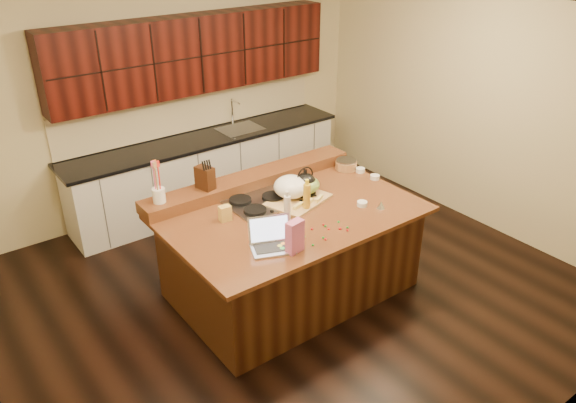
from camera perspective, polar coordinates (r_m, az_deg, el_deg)
room at (r=5.17m, az=0.33°, el=3.24°), size 5.52×5.02×2.72m
island at (r=5.59m, az=0.31°, el=-5.07°), size 2.40×1.60×0.92m
back_ledge at (r=5.84m, az=-3.82°, el=2.18°), size 2.40×0.30×0.12m
cooktop at (r=5.56m, az=-1.54°, el=0.36°), size 0.92×0.52×0.05m
back_counter at (r=7.20m, az=-8.53°, el=6.95°), size 3.70×0.66×2.40m
kettle at (r=5.57m, az=1.74°, el=1.91°), size 0.25×0.25×0.20m
green_bowl at (r=5.58m, az=1.73°, el=1.73°), size 0.37×0.37×0.16m
laptop at (r=4.77m, az=-1.73°, el=-3.87°), size 0.44×0.40×0.25m
oil_bottle at (r=5.31m, az=1.92°, el=0.42°), size 0.07×0.07×0.27m
vinegar_bottle at (r=5.13m, az=-0.07°, el=-0.73°), size 0.07×0.07×0.25m
wooden_tray at (r=5.52m, az=0.49°, el=1.20°), size 0.69×0.58×0.24m
ramekin_a at (r=5.48m, az=7.54°, el=-0.22°), size 0.13×0.13×0.04m
ramekin_b at (r=6.20m, az=7.37°, el=3.19°), size 0.11×0.11×0.04m
ramekin_c at (r=6.06m, az=8.82°, el=2.48°), size 0.11×0.11×0.04m
strainer_bowl at (r=6.25m, az=5.92°, el=3.70°), size 0.32×0.32×0.09m
kitchen_timer at (r=5.46m, az=9.42°, el=-0.33°), size 0.08×0.08×0.07m
pink_bag at (r=4.66m, az=0.70°, el=-3.58°), size 0.17×0.11×0.29m
candy_plate at (r=4.78m, az=-0.36°, el=-4.69°), size 0.19×0.19×0.01m
package_box at (r=5.19m, az=-6.41°, el=-1.20°), size 0.11×0.08×0.15m
utensil_crock at (r=5.36m, az=-12.97°, el=0.62°), size 0.13×0.13×0.14m
knife_block at (r=5.53m, az=-8.43°, el=2.39°), size 0.16×0.21×0.23m
gumdrop_0 at (r=5.06m, az=5.35°, el=-2.76°), size 0.02×0.02×0.02m
gumdrop_1 at (r=4.93m, az=1.66°, el=-3.56°), size 0.02×0.02×0.02m
gumdrop_2 at (r=5.04m, az=2.45°, el=-2.80°), size 0.02×0.02×0.02m
gumdrop_3 at (r=5.09m, az=6.05°, el=-2.63°), size 0.02×0.02×0.02m
gumdrop_4 at (r=5.12m, az=3.62°, el=-2.36°), size 0.02×0.02×0.02m
gumdrop_5 at (r=5.09m, az=3.82°, el=-2.51°), size 0.02×0.02×0.02m
gumdrop_6 at (r=5.05m, az=4.15°, el=-2.81°), size 0.02×0.02×0.02m
gumdrop_7 at (r=4.92m, az=3.60°, el=-3.69°), size 0.02×0.02×0.02m
gumdrop_8 at (r=5.05m, az=6.07°, el=-2.91°), size 0.02×0.02×0.02m
gumdrop_9 at (r=5.17m, az=5.16°, el=-2.07°), size 0.02×0.02×0.02m
gumdrop_10 at (r=5.06m, az=5.26°, el=-2.78°), size 0.02×0.02×0.02m
gumdrop_11 at (r=4.81m, az=2.54°, el=-4.43°), size 0.02×0.02×0.02m
gumdrop_12 at (r=4.90m, az=3.84°, el=-3.84°), size 0.02×0.02×0.02m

